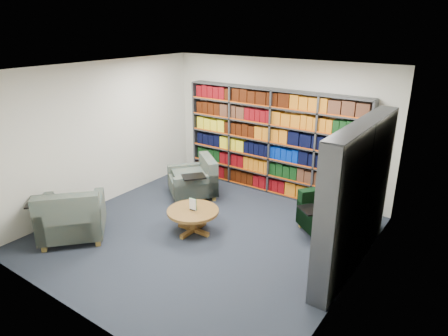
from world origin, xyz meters
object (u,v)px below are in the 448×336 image
Objects in this scene: chair_teal_left at (196,181)px; coffee_table at (193,214)px; chair_green_right at (325,216)px; chair_teal_front at (71,219)px.

chair_teal_left is 1.42× the size of coffee_table.
chair_green_right is 1.26× the size of coffee_table.
chair_teal_left is 2.68m from chair_teal_front.
chair_teal_front reaches higher than chair_teal_left.
coffee_table is at bearing -53.25° from chair_teal_left.
chair_green_right is 4.33m from chair_teal_front.
chair_teal_left is at bearing -178.38° from chair_green_right.
chair_teal_front is at bearing -141.51° from chair_green_right.
chair_teal_left is 2.82m from chair_green_right.
coffee_table is (0.94, -1.26, 0.01)m from chair_teal_left.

